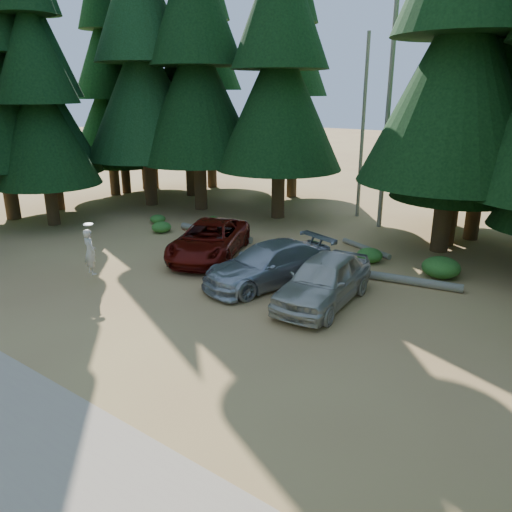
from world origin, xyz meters
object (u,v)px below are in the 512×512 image
at_px(frisbee_player, 90,251).
at_px(log_mid, 366,248).
at_px(log_left, 215,233).
at_px(log_right, 393,278).
at_px(red_pickup, 209,240).
at_px(silver_minivan_center, 269,264).
at_px(silver_minivan_right, 324,280).

xyz_separation_m(frisbee_player, log_mid, (6.83, 9.85, -1.09)).
distance_m(log_left, log_right, 9.77).
bearing_deg(log_mid, frisbee_player, -102.01).
bearing_deg(red_pickup, log_left, 102.49).
height_order(frisbee_player, log_left, frisbee_player).
bearing_deg(frisbee_player, log_right, -132.86).
xyz_separation_m(silver_minivan_center, log_right, (3.76, 2.95, -0.61)).
relative_size(frisbee_player, log_left, 0.43).
bearing_deg(silver_minivan_right, log_mid, 96.97).
bearing_deg(log_mid, silver_minivan_center, -78.93).
relative_size(log_mid, log_right, 0.59).
height_order(silver_minivan_center, frisbee_player, frisbee_player).
distance_m(silver_minivan_center, silver_minivan_right, 2.59).
bearing_deg(frisbee_player, silver_minivan_right, -145.82).
bearing_deg(red_pickup, silver_minivan_center, -39.54).
height_order(silver_minivan_center, log_right, silver_minivan_center).
relative_size(silver_minivan_right, log_left, 1.08).
height_order(red_pickup, frisbee_player, frisbee_player).
bearing_deg(log_right, log_left, 164.37).
xyz_separation_m(log_mid, log_right, (2.52, -3.05, 0.04)).
distance_m(silver_minivan_right, frisbee_player, 8.87).
xyz_separation_m(frisbee_player, log_right, (9.35, 6.81, -1.05)).
relative_size(silver_minivan_center, log_mid, 1.79).
distance_m(log_mid, log_right, 3.95).
height_order(red_pickup, log_mid, red_pickup).
bearing_deg(red_pickup, log_mid, 19.09).
bearing_deg(red_pickup, log_right, -10.63).
distance_m(red_pickup, silver_minivan_right, 6.71).
height_order(log_mid, log_right, log_right).
distance_m(frisbee_player, log_right, 11.61).
relative_size(red_pickup, frisbee_player, 2.86).
relative_size(red_pickup, silver_minivan_right, 1.13).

